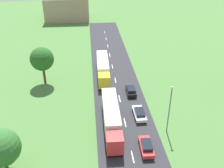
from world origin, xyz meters
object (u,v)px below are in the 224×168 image
object	(u,v)px
car_third	(146,146)
tree_pine	(1,148)
tree_birch	(42,59)
car_fourth	(139,113)
lamppost_second	(170,107)
distant_building	(67,8)
truck_second	(111,116)
truck_third	(103,68)
car_fifth	(131,91)

from	to	relation	value
car_third	tree_pine	xyz separation A→B (m)	(-19.50, -2.01, 3.34)
tree_birch	car_fourth	bearing A→B (deg)	-37.80
car_third	car_fourth	bearing A→B (deg)	86.37
lamppost_second	tree_birch	world-z (taller)	lamppost_second
car_fourth	distant_building	bearing A→B (deg)	103.37
truck_second	lamppost_second	world-z (taller)	lamppost_second
truck_third	truck_second	bearing A→B (deg)	-89.42
truck_second	truck_third	distance (m)	18.75
car_fifth	lamppost_second	size ratio (longest dim) A/B	0.47
truck_third	lamppost_second	world-z (taller)	lamppost_second
car_fourth	tree_pine	world-z (taller)	tree_pine
truck_second	car_fifth	bearing A→B (deg)	63.88
truck_third	lamppost_second	bearing A→B (deg)	-66.35
car_third	tree_birch	world-z (taller)	tree_birch
tree_birch	distant_building	xyz separation A→B (m)	(2.07, 53.61, -1.44)
car_fifth	distant_building	size ratio (longest dim) A/B	0.24
car_fifth	distant_building	distance (m)	62.08
truck_third	tree_birch	world-z (taller)	tree_birch
car_fourth	tree_pine	xyz separation A→B (m)	(-20.03, -10.33, 3.38)
truck_third	tree_pine	size ratio (longest dim) A/B	2.06
car_third	tree_pine	distance (m)	19.89
car_fourth	distant_building	world-z (taller)	distant_building
car_third	tree_birch	size ratio (longest dim) A/B	0.53
car_third	car_fourth	distance (m)	8.34
truck_second	tree_pine	size ratio (longest dim) A/B	2.08
truck_second	tree_pine	distance (m)	17.05
car_third	distant_building	bearing A→B (deg)	101.57
car_fifth	lamppost_second	distance (m)	13.29
car_third	truck_second	bearing A→B (deg)	127.33
car_fourth	tree_birch	world-z (taller)	tree_birch
truck_second	lamppost_second	bearing A→B (deg)	-12.66
truck_second	distant_building	distance (m)	70.86
car_fifth	truck_second	bearing A→B (deg)	-116.12
car_third	distant_building	distance (m)	77.68
truck_third	car_third	xyz separation A→B (m)	(4.80, -24.79, -1.27)
truck_third	car_third	world-z (taller)	truck_third
car_third	tree_birch	bearing A→B (deg)	128.20
car_fifth	tree_pine	distance (m)	27.07
distant_building	tree_pine	bearing A→B (deg)	-92.89
truck_third	distant_building	xyz separation A→B (m)	(-10.76, 51.23, 2.22)
car_fifth	car_third	bearing A→B (deg)	-91.16
car_fourth	car_fifth	bearing A→B (deg)	91.48
tree_birch	truck_second	bearing A→B (deg)	-51.49
tree_birch	tree_pine	world-z (taller)	tree_birch
truck_second	truck_third	xyz separation A→B (m)	(-0.19, 18.75, -0.04)
truck_third	tree_birch	size ratio (longest dim) A/B	1.66
car_third	truck_third	bearing A→B (deg)	100.96
truck_third	tree_pine	world-z (taller)	tree_pine
lamppost_second	distant_building	distance (m)	74.66
car_third	car_fifth	bearing A→B (deg)	88.84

